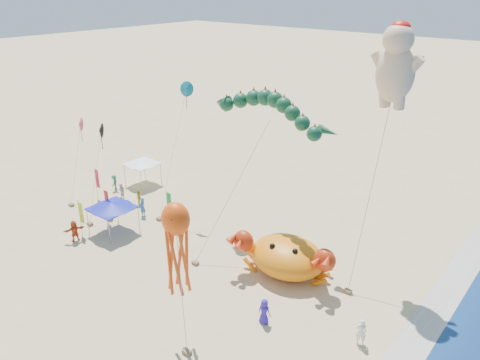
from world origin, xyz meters
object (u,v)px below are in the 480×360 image
(cherub_kite, at_px, (396,63))
(octopus_kite, at_px, (177,242))
(crab_inflatable, at_px, (286,256))
(canopy_blue, at_px, (112,206))
(canopy_white, at_px, (142,162))
(dragon_kite, at_px, (268,113))

(cherub_kite, bearing_deg, octopus_kite, -109.48)
(crab_inflatable, distance_m, octopus_kite, 10.84)
(octopus_kite, distance_m, canopy_blue, 15.28)
(cherub_kite, distance_m, canopy_white, 27.96)
(dragon_kite, distance_m, cherub_kite, 9.62)
(dragon_kite, bearing_deg, octopus_kite, -76.34)
(octopus_kite, xyz_separation_m, canopy_white, (-19.71, 13.50, -4.18))
(cherub_kite, relative_size, octopus_kite, 1.96)
(crab_inflatable, bearing_deg, canopy_white, 169.04)
(crab_inflatable, xyz_separation_m, canopy_white, (-20.81, 4.03, 0.98))
(canopy_blue, bearing_deg, cherub_kite, 26.80)
(crab_inflatable, distance_m, canopy_white, 21.22)
(dragon_kite, xyz_separation_m, cherub_kite, (8.32, 2.30, 4.25))
(canopy_white, bearing_deg, cherub_kite, 3.15)
(canopy_white, bearing_deg, canopy_blue, -53.87)
(crab_inflatable, bearing_deg, dragon_kite, 143.25)
(octopus_kite, relative_size, canopy_white, 2.82)
(crab_inflatable, height_order, dragon_kite, dragon_kite)
(cherub_kite, bearing_deg, canopy_blue, -153.20)
(octopus_kite, height_order, canopy_blue, octopus_kite)
(crab_inflatable, bearing_deg, cherub_kite, 52.38)
(cherub_kite, xyz_separation_m, canopy_white, (-24.97, -1.38, -12.49))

